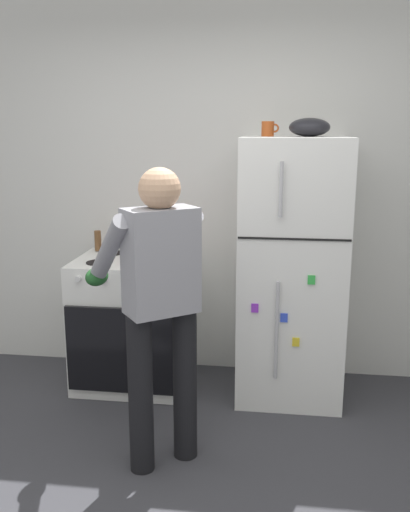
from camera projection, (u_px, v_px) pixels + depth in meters
kitchen_wall_back at (219, 189)px, 4.01m from camera, size 6.00×0.10×2.70m
refrigerator at (291, 270)px, 3.69m from camera, size 0.68×0.72×1.73m
stove_range at (133, 322)px, 3.91m from camera, size 0.76×0.67×0.91m
person_cook at (158, 292)px, 2.87m from camera, size 0.69×0.73×1.60m
red_pot at (152, 253)px, 3.74m from camera, size 0.37×0.27×0.11m
coffee_mug at (268, 129)px, 3.55m from camera, size 0.11×0.08×0.10m
pepper_mill at (98, 241)px, 4.03m from camera, size 0.05×0.05×0.15m
mixing_bowl at (309, 127)px, 3.47m from camera, size 0.26×0.26×0.12m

